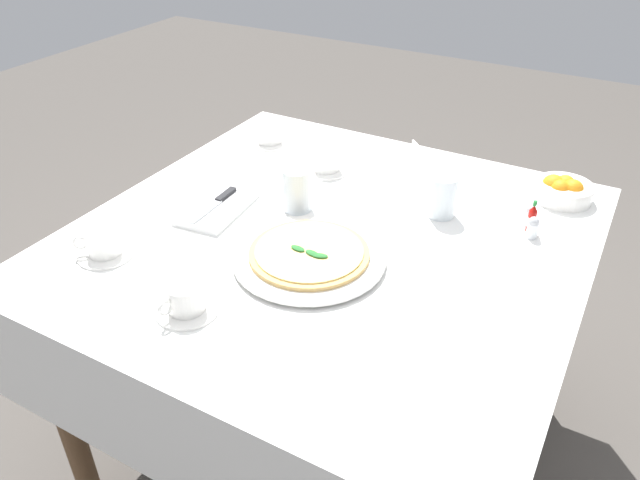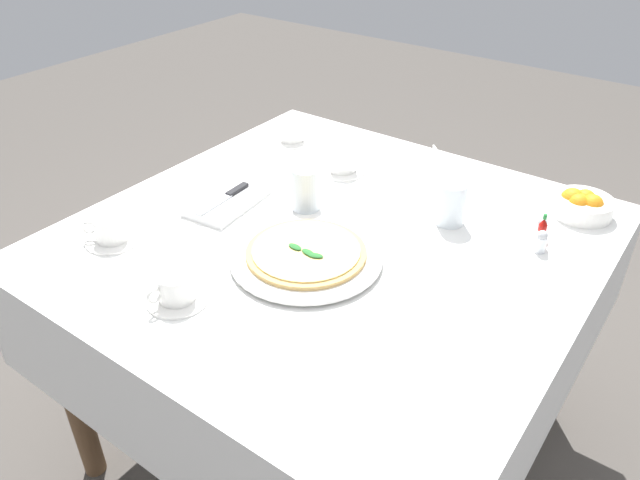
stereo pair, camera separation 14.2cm
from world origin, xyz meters
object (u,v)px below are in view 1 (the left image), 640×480
at_px(water_glass_far_left, 297,192).
at_px(hot_sauce_bottle, 532,219).
at_px(coffee_cup_far_right, 326,161).
at_px(coffee_cup_center_back, 185,299).
at_px(menu_card, 418,155).
at_px(citrus_bowl, 563,190).
at_px(coffee_cup_near_left, 103,244).
at_px(pizza, 309,252).
at_px(coffee_cup_right_edge, 269,136).
at_px(water_glass_left_edge, 442,198).
at_px(salt_shaker, 532,228).
at_px(dinner_knife, 216,203).
at_px(napkin_folded, 217,207).
at_px(pepper_shaker, 530,216).
at_px(pizza_plate, 309,257).

xyz_separation_m(water_glass_far_left, hot_sauce_bottle, (-0.18, 0.55, -0.01)).
bearing_deg(coffee_cup_far_right, coffee_cup_center_back, 4.63).
bearing_deg(menu_card, citrus_bowl, -135.63).
distance_m(coffee_cup_near_left, citrus_bowl, 1.16).
bearing_deg(pizza, coffee_cup_right_edge, -139.06).
bearing_deg(coffee_cup_center_back, water_glass_far_left, -178.02).
xyz_separation_m(water_glass_left_edge, salt_shaker, (-0.00, 0.23, -0.02)).
bearing_deg(coffee_cup_right_edge, hot_sauce_bottle, 81.57).
distance_m(dinner_knife, citrus_bowl, 0.91).
xyz_separation_m(water_glass_left_edge, menu_card, (-0.24, -0.16, -0.02)).
bearing_deg(menu_card, napkin_folded, 100.66).
xyz_separation_m(coffee_cup_far_right, water_glass_far_left, (0.23, 0.04, 0.02)).
relative_size(water_glass_far_left, napkin_folded, 0.48).
bearing_deg(citrus_bowl, hot_sauce_bottle, -10.11).
bearing_deg(pepper_shaker, water_glass_left_edge, -73.67).
bearing_deg(coffee_cup_far_right, citrus_bowl, 104.17).
height_order(pizza_plate, pepper_shaker, pepper_shaker).
bearing_deg(salt_shaker, water_glass_left_edge, -88.81).
xyz_separation_m(water_glass_far_left, pepper_shaker, (-0.21, 0.54, -0.02)).
relative_size(pizza, coffee_cup_far_right, 2.10).
bearing_deg(water_glass_left_edge, citrus_bowl, 132.60).
bearing_deg(pizza_plate, pizza, 36.93).
relative_size(pizza, water_glass_far_left, 2.42).
distance_m(coffee_cup_right_edge, water_glass_left_edge, 0.64).
bearing_deg(pepper_shaker, water_glass_far_left, -68.48).
bearing_deg(dinner_knife, water_glass_left_edge, 114.49).
distance_m(citrus_bowl, salt_shaker, 0.23).
height_order(coffee_cup_near_left, napkin_folded, coffee_cup_near_left).
distance_m(pizza, hot_sauce_bottle, 0.55).
distance_m(coffee_cup_center_back, napkin_folded, 0.40).
height_order(pizza, napkin_folded, pizza).
height_order(coffee_cup_right_edge, hot_sauce_bottle, hot_sauce_bottle).
bearing_deg(pizza_plate, coffee_cup_far_right, -156.08).
bearing_deg(water_glass_far_left, napkin_folded, -58.70).
height_order(coffee_cup_center_back, hot_sauce_bottle, hot_sauce_bottle).
height_order(coffee_cup_near_left, pepper_shaker, coffee_cup_near_left).
xyz_separation_m(hot_sauce_bottle, pepper_shaker, (-0.03, -0.01, -0.01)).
distance_m(pizza_plate, pepper_shaker, 0.56).
bearing_deg(citrus_bowl, coffee_cup_far_right, -75.83).
distance_m(water_glass_far_left, citrus_bowl, 0.70).
distance_m(coffee_cup_right_edge, hot_sauce_bottle, 0.85).
bearing_deg(napkin_folded, citrus_bowl, 116.87).
distance_m(pizza, pepper_shaker, 0.56).
relative_size(salt_shaker, menu_card, 0.84).
xyz_separation_m(coffee_cup_far_right, pepper_shaker, (0.01, 0.58, -0.01)).
height_order(water_glass_left_edge, citrus_bowl, water_glass_left_edge).
bearing_deg(dinner_knife, coffee_cup_right_edge, -167.94).
relative_size(coffee_cup_far_right, napkin_folded, 0.56).
bearing_deg(coffee_cup_far_right, menu_card, 127.97).
xyz_separation_m(coffee_cup_far_right, menu_card, (-0.17, 0.21, -0.00)).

